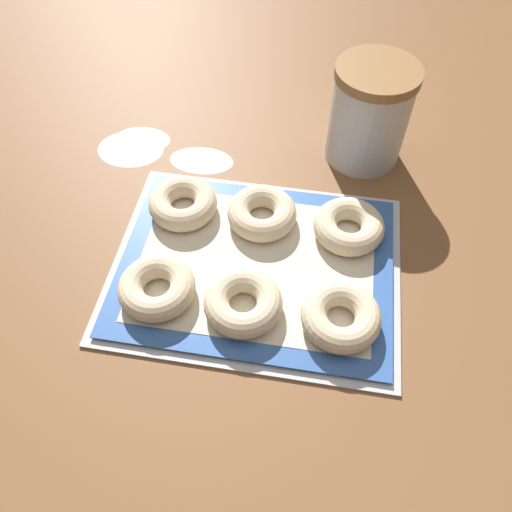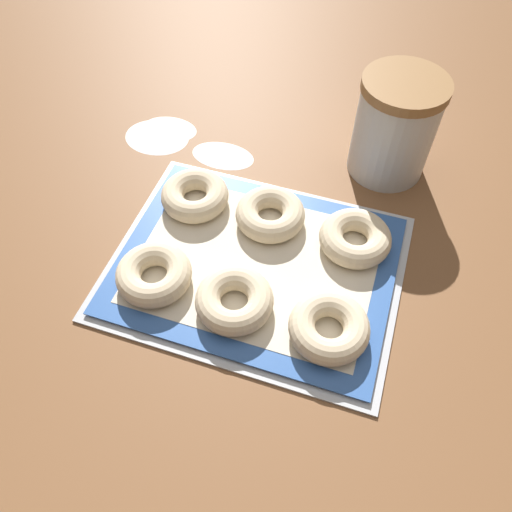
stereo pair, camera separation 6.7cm
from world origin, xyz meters
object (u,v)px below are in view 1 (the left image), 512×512
bagel_back_center (262,213)px  flour_canister (369,114)px  bagel_back_right (349,226)px  bagel_front_center (243,302)px  bagel_front_right (341,316)px  bagel_back_left (183,203)px  bagel_front_left (157,287)px  baking_tray (256,266)px

bagel_back_center → flour_canister: (0.15, 0.19, 0.06)m
bagel_back_right → flour_canister: size_ratio=0.63×
bagel_front_center → bagel_back_center: (0.00, 0.16, 0.00)m
bagel_back_right → flour_canister: (0.01, 0.20, 0.06)m
bagel_front_right → bagel_back_left: 0.30m
bagel_front_center → flour_canister: (0.15, 0.35, 0.06)m
bagel_front_right → bagel_back_right: same height
bagel_back_center → bagel_back_right: 0.13m
bagel_front_right → bagel_back_center: size_ratio=1.00×
bagel_back_center → bagel_front_left: bearing=-127.7°
baking_tray → bagel_front_right: bearing=-32.2°
baking_tray → bagel_back_left: 0.15m
baking_tray → bagel_back_left: (-0.13, 0.08, 0.02)m
bagel_front_left → bagel_back_left: (-0.00, 0.16, 0.00)m
bagel_back_left → flour_canister: flour_canister is taller
bagel_front_center → bagel_back_right: same height
bagel_front_left → bagel_back_center: 0.20m
bagel_back_left → bagel_front_left: bearing=-88.8°
bagel_back_left → bagel_back_center: bearing=0.0°
bagel_back_left → bagel_back_center: size_ratio=1.00×
bagel_back_left → bagel_back_center: same height
bagel_front_right → baking_tray: bearing=147.8°
bagel_front_left → bagel_front_right: size_ratio=1.00×
baking_tray → bagel_back_right: 0.15m
bagel_front_left → bagel_front_right: bearing=-1.1°
bagel_front_center → bagel_back_right: bearing=49.6°
flour_canister → bagel_front_left: bearing=-127.7°
bagel_front_right → bagel_back_center: same height
baking_tray → bagel_back_left: size_ratio=3.94×
bagel_front_left → bagel_back_right: 0.30m
bagel_front_right → bagel_back_left: bearing=147.6°
bagel_back_left → flour_canister: bearing=35.1°
bagel_front_left → bagel_back_left: 0.16m
bagel_back_left → bagel_back_right: same height
bagel_front_left → bagel_back_left: bearing=91.2°
bagel_back_right → bagel_back_left: bearing=178.9°
bagel_back_center → bagel_back_right: (0.13, -0.01, 0.00)m
bagel_front_center → bagel_front_right: (0.13, -0.00, 0.00)m
flour_canister → bagel_back_left: bearing=-144.9°
baking_tray → bagel_back_center: 0.09m
bagel_front_center → flour_canister: flour_canister is taller
bagel_front_center → bagel_back_left: 0.20m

